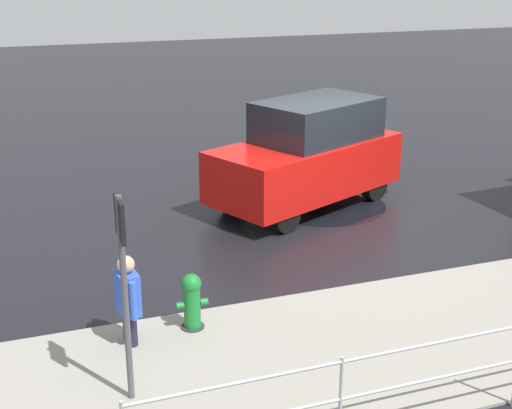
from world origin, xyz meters
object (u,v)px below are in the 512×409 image
Objects in this scene: fire_hydrant at (192,303)px; pedestrian at (128,296)px; sign_post at (123,271)px; moving_hatchback at (308,154)px.

fire_hydrant is 0.66× the size of pedestrian.
pedestrian is 1.51m from sign_post.
moving_hatchback is 7.00m from sign_post.
pedestrian is (4.26, 4.17, -0.34)m from moving_hatchback.
moving_hatchback is 5.30× the size of fire_hydrant.
fire_hydrant is at bearing -173.24° from pedestrian.
pedestrian reaches higher than fire_hydrant.
sign_post is at bearing 50.25° from moving_hatchback.
pedestrian is 0.51× the size of sign_post.
sign_post is (1.04, 1.30, 1.18)m from fire_hydrant.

